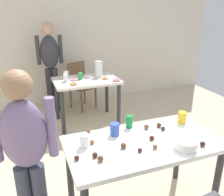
{
  "coord_description": "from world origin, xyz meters",
  "views": [
    {
      "loc": [
        -0.85,
        -1.61,
        1.83
      ],
      "look_at": [
        0.03,
        0.72,
        0.9
      ],
      "focal_mm": 38.87,
      "sensor_mm": 36.0,
      "label": 1
    }
  ],
  "objects": [
    {
      "name": "wall_back",
      "position": [
        0.0,
        3.2,
        1.3
      ],
      "size": [
        6.4,
        0.1,
        2.6
      ],
      "primitive_type": "cube",
      "color": "beige",
      "rests_on": "ground_plane"
    },
    {
      "name": "dining_table_near",
      "position": [
        0.04,
        -0.0,
        0.65
      ],
      "size": [
        1.32,
        0.7,
        0.75
      ],
      "color": "white",
      "rests_on": "ground_plane"
    },
    {
      "name": "dining_table_far",
      "position": [
        0.09,
        2.05,
        0.63
      ],
      "size": [
        1.03,
        0.7,
        0.75
      ],
      "color": "silver",
      "rests_on": "ground_plane"
    },
    {
      "name": "chair_far_table",
      "position": [
        0.14,
        2.75,
        0.5
      ],
      "size": [
        0.53,
        0.53,
        0.87
      ],
      "color": "brown",
      "rests_on": "ground_plane"
    },
    {
      "name": "person_girl_near",
      "position": [
        -0.9,
        -0.0,
        0.87
      ],
      "size": [
        0.46,
        0.25,
        1.46
      ],
      "color": "#383D4C",
      "rests_on": "ground_plane"
    },
    {
      "name": "person_adult_far",
      "position": [
        -0.37,
        2.72,
        0.98
      ],
      "size": [
        0.45,
        0.22,
        1.61
      ],
      "color": "#28282D",
      "rests_on": "ground_plane"
    },
    {
      "name": "mixing_bowl",
      "position": [
        0.32,
        -0.22,
        0.79
      ],
      "size": [
        0.19,
        0.19,
        0.08
      ],
      "primitive_type": "cylinder",
      "color": "white",
      "rests_on": "dining_table_near"
    },
    {
      "name": "soda_can",
      "position": [
        0.04,
        0.29,
        0.81
      ],
      "size": [
        0.07,
        0.07,
        0.12
      ],
      "primitive_type": "cylinder",
      "color": "#198438",
      "rests_on": "dining_table_near"
    },
    {
      "name": "fork_near",
      "position": [
        0.51,
        0.02,
        0.75
      ],
      "size": [
        0.17,
        0.02,
        0.01
      ],
      "primitive_type": "cube",
      "color": "silver",
      "rests_on": "dining_table_near"
    },
    {
      "name": "cup_near_0",
      "position": [
        0.57,
        0.19,
        0.81
      ],
      "size": [
        0.08,
        0.08,
        0.12
      ],
      "primitive_type": "cylinder",
      "color": "yellow",
      "rests_on": "dining_table_near"
    },
    {
      "name": "cup_near_1",
      "position": [
        -0.45,
        0.1,
        0.81
      ],
      "size": [
        0.08,
        0.08,
        0.11
      ],
      "primitive_type": "cylinder",
      "color": "white",
      "rests_on": "dining_table_near"
    },
    {
      "name": "cup_near_2",
      "position": [
        -0.14,
        0.2,
        0.81
      ],
      "size": [
        0.09,
        0.09,
        0.11
      ],
      "primitive_type": "cylinder",
      "color": "#3351B2",
      "rests_on": "dining_table_near"
    },
    {
      "name": "cake_ball_0",
      "position": [
        -0.41,
        -0.08,
        0.77
      ],
      "size": [
        0.04,
        0.04,
        0.04
      ],
      "primitive_type": "sphere",
      "color": "#3D2319",
      "rests_on": "dining_table_near"
    },
    {
      "name": "cake_ball_1",
      "position": [
        0.18,
        0.19,
        0.77
      ],
      "size": [
        0.05,
        0.05,
        0.05
      ],
      "primitive_type": "sphere",
      "color": "brown",
      "rests_on": "dining_table_near"
    },
    {
      "name": "cake_ball_2",
      "position": [
        -0.16,
        -0.04,
        0.77
      ],
      "size": [
        0.05,
        0.05,
        0.05
      ],
      "primitive_type": "sphere",
      "color": "brown",
      "rests_on": "dining_table_near"
    },
    {
      "name": "cake_ball_3",
      "position": [
        0.47,
        -0.24,
        0.77
      ],
      "size": [
        0.05,
        0.05,
        0.05
      ],
      "primitive_type": "sphere",
      "color": "#3D2319",
      "rests_on": "dining_table_near"
    },
    {
      "name": "cake_ball_4",
      "position": [
        0.31,
        0.19,
        0.77
      ],
      "size": [
        0.05,
        0.05,
        0.05
      ],
      "primitive_type": "sphere",
      "color": "brown",
      "rests_on": "dining_table_near"
    },
    {
      "name": "cake_ball_5",
      "position": [
        -0.36,
        0.31,
        0.77
      ],
      "size": [
        0.04,
        0.04,
        0.04
      ],
      "primitive_type": "sphere",
      "color": "brown",
      "rests_on": "dining_table_near"
    },
    {
      "name": "cake_ball_6",
      "position": [
        0.08,
        -0.14,
        0.77
      ],
      "size": [
        0.04,
        0.04,
        0.04
      ],
      "primitive_type": "sphere",
      "color": "brown",
      "rests_on": "dining_table_near"
    },
    {
      "name": "cake_ball_7",
      "position": [
        -0.38,
        0.11,
        0.77
      ],
      "size": [
        0.04,
        0.04,
        0.04
      ],
      "primitive_type": "sphere",
      "color": "brown",
      "rests_on": "dining_table_near"
    },
    {
      "name": "cake_ball_8",
      "position": [
        -0.06,
        -0.14,
        0.77
      ],
      "size": [
        0.04,
        0.04,
        0.04
      ],
      "primitive_type": "sphere",
      "color": "#3D2319",
      "rests_on": "dining_table_near"
    },
    {
      "name": "cake_ball_9",
      "position": [
        0.12,
        -0.01,
        0.77
      ],
      "size": [
        0.04,
        0.04,
        0.04
      ],
      "primitive_type": "sphere",
      "color": "#3D2319",
      "rests_on": "dining_table_near"
    },
    {
      "name": "cake_ball_10",
      "position": [
        -0.55,
        -0.07,
        0.77
      ],
      "size": [
        0.04,
        0.04,
        0.04
      ],
      "primitive_type": "sphere",
      "color": "#3D2319",
      "rests_on": "dining_table_near"
    },
    {
      "name": "cake_ball_11",
      "position": [
        0.31,
        0.11,
        0.77
      ],
      "size": [
        0.04,
        0.04,
        0.04
      ],
      "primitive_type": "sphere",
      "color": "#3D2319",
      "rests_on": "dining_table_near"
    },
    {
      "name": "cake_ball_12",
      "position": [
        -0.39,
        -0.14,
        0.77
      ],
      "size": [
        0.05,
        0.05,
        0.05
      ],
      "primitive_type": "sphere",
      "color": "brown",
      "rests_on": "dining_table_near"
    },
    {
      "name": "pitcher_far",
      "position": [
        0.33,
        2.15,
        0.88
      ],
      "size": [
        0.13,
        0.13,
        0.26
      ],
      "primitive_type": "cylinder",
      "color": "white",
      "rests_on": "dining_table_far"
    },
    {
      "name": "cup_far_0",
      "position": [
        -0.2,
        2.23,
        0.81
      ],
      "size": [
        0.08,
        0.08,
        0.12
      ],
      "primitive_type": "cylinder",
      "color": "white",
      "rests_on": "dining_table_far"
    },
    {
      "name": "cup_far_1",
      "position": [
        0.01,
        2.1,
        0.8
      ],
      "size": [
        0.08,
        0.08,
        0.1
      ],
      "primitive_type": "cylinder",
      "color": "green",
      "rests_on": "dining_table_far"
    },
    {
      "name": "cup_far_2",
      "position": [
        -0.24,
        2.04,
        0.81
      ],
      "size": [
        0.07,
        0.07,
        0.12
      ],
      "primitive_type": "cylinder",
      "color": "white",
      "rests_on": "dining_table_far"
    },
    {
      "name": "donut_far_0",
      "position": [
        0.37,
        1.95,
        0.77
      ],
      "size": [
        0.1,
        0.1,
        0.03
      ],
      "primitive_type": "torus",
      "color": "gold",
      "rests_on": "dining_table_far"
    },
    {
      "name": "donut_far_1",
      "position": [
        0.13,
        2.14,
        0.77
      ],
      "size": [
        0.12,
        0.12,
        0.03
      ],
      "primitive_type": "torus",
      "color": "pink",
      "rests_on": "dining_table_far"
    },
    {
      "name": "donut_far_2",
      "position": [
        0.51,
        1.79,
        0.77
      ],
      "size": [
        0.13,
        0.13,
        0.04
      ],
      "primitive_type": "torus",
      "color": "pink",
      "rests_on": "dining_table_far"
    },
    {
      "name": "donut_far_3",
      "position": [
        -0.16,
        1.83,
        0.77
      ],
      "size": [
        0.11,
        0.11,
        0.03
      ],
      "primitive_type": "torus",
      "color": "gold",
      "rests_on": "dining_table_far"
    },
    {
      "name": "donut_far_4",
      "position": [
        0.07,
        2.33,
        0.77
      ],
      "size": [
        0.11,
        0.11,
        0.03
      ],
      "primitive_type": "torus",
      "color": "brown",
      "rests_on": "dining_table_far"
    },
    {
      "name": "donut_far_5",
      "position": [
        -0.12,
        2.07,
        0.77
      ],
      "size": [
        0.11,
        0.11,
        0.03
      ],
      "primitive_type": "torus",
      "color": "pink",
      "rests_on": "dining_table_far"
    }
  ]
}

